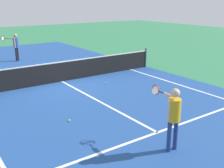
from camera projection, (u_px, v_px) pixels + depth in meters
The scene contains 9 objects.
ground_plane at pixel (62, 81), 13.02m from camera, with size 60.00×60.00×0.00m, color #337F51.
court_surface_inbounds at pixel (62, 81), 13.02m from camera, with size 10.62×24.40×0.00m, color #234C93.
line_service_near at pixel (157, 132), 8.00m from camera, with size 8.22×0.10×0.01m, color white.
line_center_service at pixel (98, 101), 10.51m from camera, with size 0.10×6.40×0.01m, color white.
net at pixel (61, 71), 12.88m from camera, with size 10.48×0.09×1.07m.
player_near at pixel (173, 112), 6.80m from camera, with size 0.55×1.20×1.65m.
player_far at pixel (16, 44), 17.12m from camera, with size 0.86×1.00×1.70m.
tennis_ball_near_net at pixel (106, 83), 12.70m from camera, with size 0.07×0.07×0.07m, color #CCE033.
tennis_ball_mid_court at pixel (69, 120), 8.73m from camera, with size 0.07×0.07×0.07m, color #CCE033.
Camera 1 is at (-5.23, -11.59, 3.66)m, focal length 44.48 mm.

